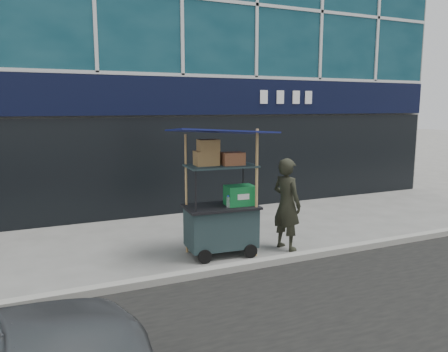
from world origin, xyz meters
name	(u,v)px	position (x,y,z in m)	size (l,w,h in m)	color
ground	(259,262)	(0.00, 0.00, 0.00)	(80.00, 80.00, 0.00)	slate
curb	(265,262)	(0.00, -0.20, 0.06)	(80.00, 0.18, 0.12)	gray
vendor_cart	(222,210)	(-0.41, 0.65, 0.82)	(1.80, 1.33, 2.32)	#1B2C2E
vendor_man	(287,204)	(0.81, 0.43, 0.86)	(0.63, 0.41, 1.72)	#26271D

